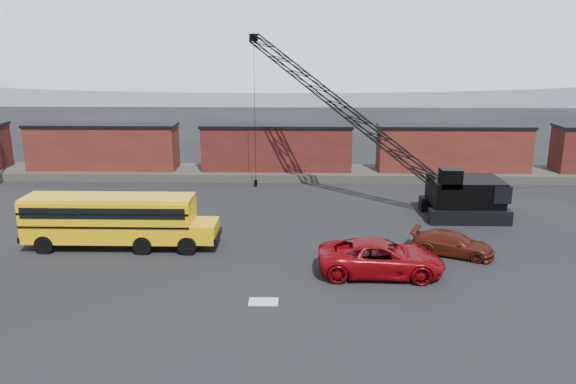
% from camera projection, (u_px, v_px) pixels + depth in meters
% --- Properties ---
extents(ground, '(160.00, 160.00, 0.00)m').
position_uv_depth(ground, '(259.00, 269.00, 30.66)').
color(ground, black).
rests_on(ground, ground).
extents(gravel_berm, '(120.00, 5.00, 0.70)m').
position_uv_depth(gravel_berm, '(277.00, 173.00, 51.82)').
color(gravel_berm, '#4A453D').
rests_on(gravel_berm, ground).
extents(boxcar_west_near, '(13.70, 3.10, 4.17)m').
position_uv_depth(boxcar_west_near, '(103.00, 146.00, 51.58)').
color(boxcar_west_near, '#4D1716').
rests_on(boxcar_west_near, gravel_berm).
extents(boxcar_mid, '(13.70, 3.10, 4.17)m').
position_uv_depth(boxcar_mid, '(277.00, 147.00, 51.20)').
color(boxcar_mid, '#551A17').
rests_on(boxcar_mid, gravel_berm).
extents(boxcar_east_near, '(13.70, 3.10, 4.17)m').
position_uv_depth(boxcar_east_near, '(453.00, 148.00, 50.82)').
color(boxcar_east_near, '#4D1716').
rests_on(boxcar_east_near, gravel_berm).
extents(snow_patch, '(1.40, 0.90, 0.02)m').
position_uv_depth(snow_patch, '(263.00, 302.00, 26.78)').
color(snow_patch, silver).
rests_on(snow_patch, ground).
extents(school_bus, '(11.65, 2.65, 3.19)m').
position_uv_depth(school_bus, '(116.00, 219.00, 33.51)').
color(school_bus, '#F7AF05').
rests_on(school_bus, ground).
extents(red_pickup, '(6.74, 3.23, 1.85)m').
position_uv_depth(red_pickup, '(381.00, 258.00, 29.78)').
color(red_pickup, maroon).
rests_on(red_pickup, ground).
extents(maroon_suv, '(5.05, 3.62, 1.36)m').
position_uv_depth(maroon_suv, '(453.00, 244.00, 32.61)').
color(maroon_suv, '#4A160D').
rests_on(maroon_suv, ground).
extents(crawler_crane, '(18.66, 10.83, 12.90)m').
position_uv_depth(crawler_crane, '(342.00, 107.00, 42.19)').
color(crawler_crane, black).
rests_on(crawler_crane, ground).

